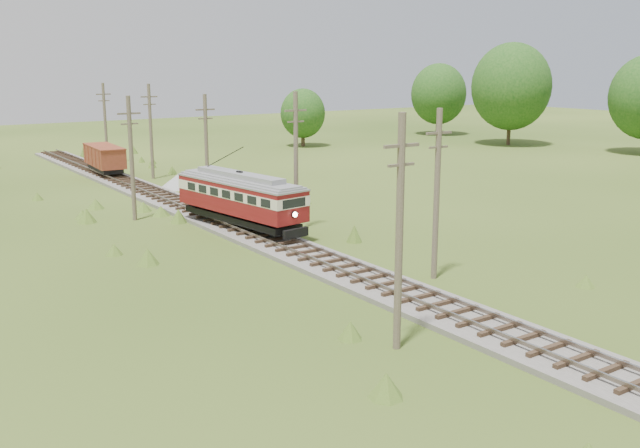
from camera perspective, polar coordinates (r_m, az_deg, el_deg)
railbed_main at (r=47.79m, az=-7.06°, el=-0.09°), size 3.60×96.00×0.57m
streetcar at (r=46.23m, az=-6.41°, el=2.29°), size 4.08×11.12×5.03m
gondola at (r=72.02m, az=-16.86°, el=5.12°), size 2.85×7.49×2.44m
gravel_pile at (r=63.93m, az=-11.00°, el=3.39°), size 3.58×3.80×1.30m
utility_pole_r_2 at (r=35.87m, az=9.32°, el=2.47°), size 1.60×0.30×8.60m
utility_pole_r_3 at (r=45.99m, az=-1.94°, el=5.11°), size 1.60×0.30×9.00m
utility_pole_r_4 at (r=57.29m, az=-9.07°, el=6.16°), size 1.60×0.30×8.40m
utility_pole_r_5 at (r=69.35m, az=-13.38°, el=7.29°), size 1.60×0.30×8.90m
utility_pole_r_6 at (r=81.55m, az=-16.80°, el=7.79°), size 1.60×0.30×8.70m
utility_pole_l_a at (r=26.54m, az=6.37°, el=-0.58°), size 1.60×0.30×9.00m
utility_pole_l_b at (r=50.80m, az=-14.85°, el=5.19°), size 1.60×0.30×8.60m
tree_right_4 at (r=99.70m, az=15.06°, el=10.57°), size 10.50×10.50×13.53m
tree_right_5 at (r=112.31m, az=9.47°, el=10.23°), size 8.40×8.40×10.82m
tree_mid_b at (r=94.78m, az=-1.38°, el=8.84°), size 5.88×5.88×7.57m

